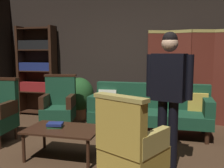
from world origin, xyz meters
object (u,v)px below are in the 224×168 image
Objects in this scene: standing_figure at (169,87)px; potted_plant at (79,96)px; folding_screen at (190,76)px; book_green_cloth at (55,126)px; armchair_gilt_accent at (130,146)px; armchair_wing_right at (59,105)px; bookshelf at (37,69)px; coffee_table at (63,132)px; book_navy_cloth at (55,124)px; velvet_couch at (150,108)px.

standing_figure is 1.85× the size of potted_plant.
folding_screen reaches higher than book_green_cloth.
potted_plant is at bearing 121.53° from armchair_gilt_accent.
standing_figure reaches higher than book_green_cloth.
armchair_wing_right is 1.13× the size of potted_plant.
standing_figure reaches higher than armchair_wing_right.
bookshelf is 1.28m from potted_plant.
folding_screen reaches higher than coffee_table.
standing_figure is at bearing 3.12° from coffee_table.
coffee_table is at bearing -61.58° from armchair_wing_right.
standing_figure is 8.09× the size of book_navy_cloth.
standing_figure reaches higher than book_navy_cloth.
bookshelf is 1.59m from armchair_wing_right.
potted_plant is (-2.29, -0.28, -0.46)m from folding_screen.
standing_figure is (3.06, -2.13, -0.04)m from bookshelf.
coffee_table is at bearing -176.88° from standing_figure.
armchair_wing_right is 4.95× the size of book_navy_cloth.
velvet_couch is 10.08× the size of book_navy_cloth.
book_green_cloth is at bearing -66.57° from armchair_wing_right.
coffee_table is (1.67, -2.21, -0.70)m from bookshelf.
bookshelf is 3.95m from armchair_gilt_accent.
armchair_wing_right is at bearing 151.92° from standing_figure.
potted_plant is at bearing -173.02° from folding_screen.
book_navy_cloth is at bearing 0.00° from book_green_cloth.
coffee_table is at bearing -5.85° from book_navy_cloth.
folding_screen is 9.40× the size of book_green_cloth.
velvet_couch is 2.04× the size of armchair_wing_right.
armchair_wing_right is 0.61× the size of standing_figure.
folding_screen is 2.98m from armchair_gilt_accent.
book_navy_cloth is (-1.16, -1.45, 0.02)m from velvet_couch.
potted_plant is at bearing 105.39° from coffee_table.
folding_screen is at bearing 75.93° from armchair_gilt_accent.
standing_figure is at bearing -34.83° from bookshelf.
armchair_gilt_accent is at bearing -104.07° from folding_screen.
armchair_wing_right is at bearing -45.23° from bookshelf.
folding_screen is 2.19m from standing_figure.
armchair_gilt_accent is 5.15× the size of book_green_cloth.
folding_screen reaches higher than potted_plant.
armchair_wing_right is (1.05, -1.05, -0.58)m from bookshelf.
armchair_wing_right is at bearing -95.94° from potted_plant.
folding_screen is 2.07× the size of potted_plant.
folding_screen is 0.90× the size of velvet_couch.
folding_screen is 2.97m from book_green_cloth.
book_navy_cloth is (0.49, -1.14, -0.02)m from armchair_wing_right.
bookshelf is at bearing 125.08° from book_navy_cloth.
bookshelf is 0.97× the size of velvet_couch.
potted_plant is (-1.57, 0.49, 0.08)m from velvet_couch.
book_navy_cloth is at bearing -66.57° from armchair_wing_right.
folding_screen is at bearing 51.95° from coffee_table.
velvet_couch is 1.68m from armchair_wing_right.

